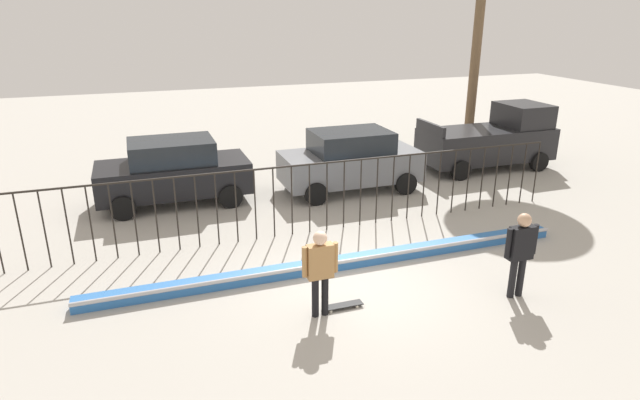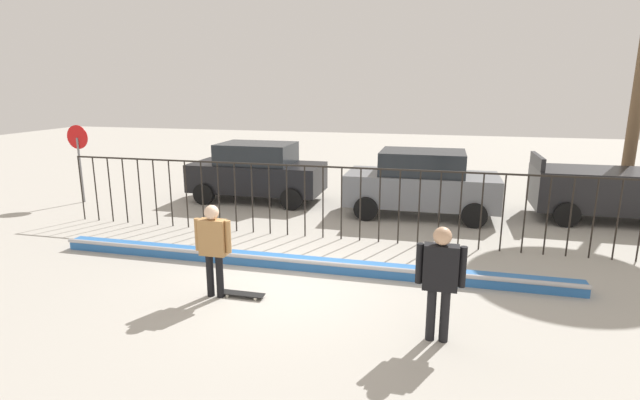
# 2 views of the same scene
# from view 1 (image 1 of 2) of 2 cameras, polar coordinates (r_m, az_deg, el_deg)

# --- Properties ---
(ground_plane) EXTENTS (60.00, 60.00, 0.00)m
(ground_plane) POSITION_cam_1_polar(r_m,az_deg,el_deg) (11.28, 3.81, -9.12)
(ground_plane) COLOR #ADA89E
(bowl_coping_ledge) EXTENTS (11.00, 0.40, 0.27)m
(bowl_coping_ledge) POSITION_cam_1_polar(r_m,az_deg,el_deg) (11.95, 2.16, -6.69)
(bowl_coping_ledge) COLOR #2D6BB7
(bowl_coping_ledge) RESTS_ON ground
(perimeter_fence) EXTENTS (14.04, 0.04, 1.82)m
(perimeter_fence) POSITION_cam_1_polar(r_m,az_deg,el_deg) (13.43, -1.12, 1.01)
(perimeter_fence) COLOR black
(perimeter_fence) RESTS_ON ground
(skateboarder) EXTENTS (0.69, 0.26, 1.71)m
(skateboarder) POSITION_cam_1_polar(r_m,az_deg,el_deg) (9.79, 0.01, -7.04)
(skateboarder) COLOR black
(skateboarder) RESTS_ON ground
(skateboard) EXTENTS (0.80, 0.20, 0.07)m
(skateboard) POSITION_cam_1_polar(r_m,az_deg,el_deg) (10.48, 2.42, -11.15)
(skateboard) COLOR black
(skateboard) RESTS_ON ground
(camera_operator) EXTENTS (0.72, 0.27, 1.77)m
(camera_operator) POSITION_cam_1_polar(r_m,az_deg,el_deg) (11.12, 20.59, -4.77)
(camera_operator) COLOR black
(camera_operator) RESTS_ON ground
(parked_car_black) EXTENTS (4.30, 2.12, 1.90)m
(parked_car_black) POSITION_cam_1_polar(r_m,az_deg,el_deg) (16.14, -15.35, 2.99)
(parked_car_black) COLOR black
(parked_car_black) RESTS_ON ground
(parked_car_gray) EXTENTS (4.30, 2.12, 1.90)m
(parked_car_gray) POSITION_cam_1_polar(r_m,az_deg,el_deg) (16.73, 3.26, 4.26)
(parked_car_gray) COLOR slate
(parked_car_gray) RESTS_ON ground
(pickup_truck) EXTENTS (4.70, 2.12, 2.24)m
(pickup_truck) POSITION_cam_1_polar(r_m,az_deg,el_deg) (20.09, 17.82, 6.17)
(pickup_truck) COLOR black
(pickup_truck) RESTS_ON ground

